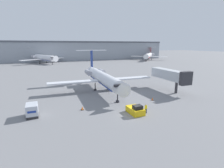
# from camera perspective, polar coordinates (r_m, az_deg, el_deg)

# --- Properties ---
(ground_plane) EXTENTS (600.00, 600.00, 0.00)m
(ground_plane) POSITION_cam_1_polar(r_m,az_deg,el_deg) (32.95, 6.96, -9.82)
(ground_plane) COLOR slate
(terminal_building) EXTENTS (180.00, 16.80, 15.37)m
(terminal_building) POSITION_cam_1_polar(r_m,az_deg,el_deg) (147.30, -16.71, 10.30)
(terminal_building) COLOR #8C939E
(terminal_building) RESTS_ON ground
(airplane_main) EXTENTS (29.43, 28.39, 10.83)m
(airplane_main) POSITION_cam_1_polar(r_m,az_deg,el_deg) (48.57, -3.09, 2.10)
(airplane_main) COLOR silver
(airplane_main) RESTS_ON ground
(pushback_tug) EXTENTS (2.24, 3.74, 1.83)m
(pushback_tug) POSITION_cam_1_polar(r_m,az_deg,el_deg) (33.20, 7.63, -8.40)
(pushback_tug) COLOR yellow
(pushback_tug) RESTS_ON ground
(luggage_cart) EXTENTS (1.95, 3.11, 2.27)m
(luggage_cart) POSITION_cam_1_polar(r_m,az_deg,el_deg) (34.60, -24.64, -7.80)
(luggage_cart) COLOR #232326
(luggage_cart) RESTS_ON ground
(worker_near_tug) EXTENTS (0.40, 0.25, 1.78)m
(worker_near_tug) POSITION_cam_1_polar(r_m,az_deg,el_deg) (33.52, 11.00, -7.85)
(worker_near_tug) COLOR #232838
(worker_near_tug) RESTS_ON ground
(traffic_cone_left) EXTENTS (0.61, 0.61, 0.74)m
(traffic_cone_left) POSITION_cam_1_polar(r_m,az_deg,el_deg) (35.19, -9.67, -7.80)
(traffic_cone_left) COLOR black
(traffic_cone_left) RESTS_ON ground
(traffic_cone_right) EXTENTS (0.52, 0.52, 0.69)m
(traffic_cone_right) POSITION_cam_1_polar(r_m,az_deg,el_deg) (41.54, 13.06, -4.78)
(traffic_cone_right) COLOR black
(traffic_cone_right) RESTS_ON ground
(airplane_parked_far_left) EXTENTS (29.12, 27.74, 10.92)m
(airplane_parked_far_left) POSITION_cam_1_polar(r_m,az_deg,el_deg) (129.44, -21.47, 7.98)
(airplane_parked_far_left) COLOR white
(airplane_parked_far_left) RESTS_ON ground
(airplane_parked_far_right) EXTENTS (26.92, 29.73, 10.65)m
(airplane_parked_far_right) POSITION_cam_1_polar(r_m,az_deg,el_deg) (151.28, 11.85, 9.09)
(airplane_parked_far_right) COLOR white
(airplane_parked_far_right) RESTS_ON ground
(jet_bridge) EXTENTS (3.20, 13.22, 6.19)m
(jet_bridge) POSITION_cam_1_polar(r_m,az_deg,el_deg) (50.58, 18.48, 2.81)
(jet_bridge) COLOR #2D2D33
(jet_bridge) RESTS_ON ground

